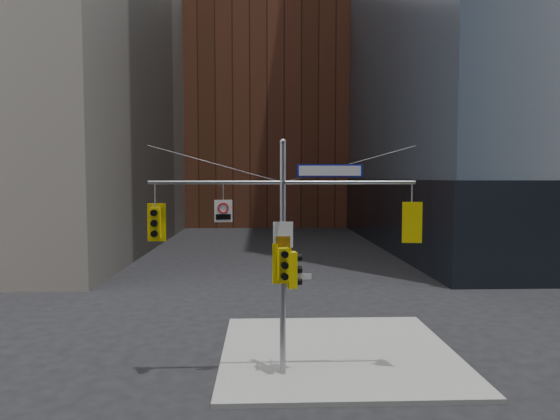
{
  "coord_description": "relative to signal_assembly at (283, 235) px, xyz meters",
  "views": [
    {
      "loc": [
        -0.62,
        -12.91,
        6.14
      ],
      "look_at": [
        -0.09,
        2.0,
        5.17
      ],
      "focal_mm": 32.0,
      "sensor_mm": 36.0,
      "label": 1
    }
  ],
  "objects": [
    {
      "name": "ground",
      "position": [
        0.0,
        -1.99,
        -4.42
      ],
      "size": [
        160.0,
        160.0,
        0.0
      ],
      "primitive_type": "plane",
      "color": "black",
      "rests_on": "ground"
    },
    {
      "name": "traffic_light_pole_front",
      "position": [
        -0.0,
        -0.27,
        -0.84
      ],
      "size": [
        0.58,
        0.51,
        1.21
      ],
      "rotation": [
        0.0,
        0.0,
        0.19
      ],
      "color": "#DBC30B",
      "rests_on": "ground"
    },
    {
      "name": "sidewalk_corner",
      "position": [
        2.0,
        2.01,
        -4.34
      ],
      "size": [
        8.0,
        8.0,
        0.15
      ],
      "primitive_type": "cube",
      "color": "gray",
      "rests_on": "ground"
    },
    {
      "name": "traffic_light_east_arm",
      "position": [
        3.91,
        0.0,
        0.38
      ],
      "size": [
        0.59,
        0.52,
        1.23
      ],
      "rotation": [
        0.0,
        0.0,
        2.97
      ],
      "color": "#DBC30B",
      "rests_on": "ground"
    },
    {
      "name": "street_blade_ew",
      "position": [
        0.45,
        0.01,
        -1.27
      ],
      "size": [
        0.84,
        0.05,
        0.17
      ],
      "rotation": [
        0.0,
        0.0,
        0.02
      ],
      "color": "silver",
      "rests_on": "ground"
    },
    {
      "name": "regulatory_sign_arm",
      "position": [
        -1.78,
        -0.02,
        0.75
      ],
      "size": [
        0.53,
        0.11,
        0.66
      ],
      "rotation": [
        0.0,
        0.0,
        0.13
      ],
      "color": "silver",
      "rests_on": "ground"
    },
    {
      "name": "street_sign_blade",
      "position": [
        1.41,
        0.0,
        1.93
      ],
      "size": [
        1.98,
        0.07,
        0.39
      ],
      "rotation": [
        0.0,
        0.0,
        0.01
      ],
      "color": "#101993",
      "rests_on": "ground"
    },
    {
      "name": "traffic_light_west_arm",
      "position": [
        -3.8,
        0.01,
        0.38
      ],
      "size": [
        0.55,
        0.43,
        1.15
      ],
      "rotation": [
        0.0,
        0.0,
        -0.01
      ],
      "color": "#DBC30B",
      "rests_on": "ground"
    },
    {
      "name": "signal_assembly",
      "position": [
        0.0,
        0.0,
        0.0
      ],
      "size": [
        8.0,
        0.8,
        7.3
      ],
      "color": "gray",
      "rests_on": "ground"
    },
    {
      "name": "traffic_light_pole_side",
      "position": [
        0.33,
        0.02,
        -1.06
      ],
      "size": [
        0.46,
        0.39,
        1.1
      ],
      "rotation": [
        0.0,
        0.0,
        1.74
      ],
      "color": "#DBC30B",
      "rests_on": "ground"
    },
    {
      "name": "street_blade_ns",
      "position": [
        0.0,
        0.46,
        -1.58
      ],
      "size": [
        0.06,
        0.73,
        0.15
      ],
      "rotation": [
        0.0,
        0.0,
        -0.04
      ],
      "color": "#145926",
      "rests_on": "ground"
    },
    {
      "name": "regulatory_sign_pole",
      "position": [
        0.0,
        -0.11,
        0.0
      ],
      "size": [
        0.6,
        0.09,
        0.78
      ],
      "rotation": [
        0.0,
        0.0,
        0.09
      ],
      "color": "silver",
      "rests_on": "ground"
    },
    {
      "name": "brick_midrise",
      "position": [
        0.0,
        56.01,
        9.58
      ],
      "size": [
        26.0,
        20.0,
        28.0
      ],
      "primitive_type": "cube",
      "color": "brown",
      "rests_on": "ground"
    }
  ]
}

